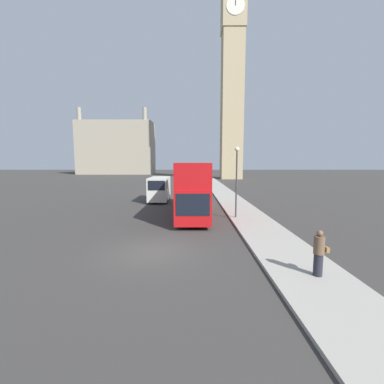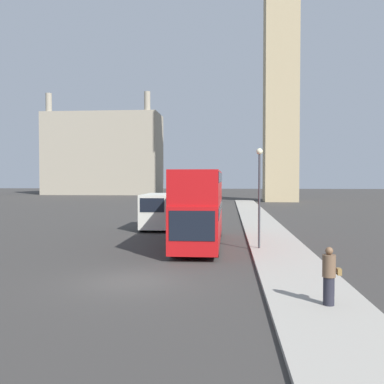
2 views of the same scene
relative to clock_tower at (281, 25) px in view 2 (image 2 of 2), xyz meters
name	(u,v)px [view 2 (image 2 of 2)]	position (x,y,z in m)	size (l,w,h in m)	color
ground_plane	(132,281)	(-12.82, -59.35, -30.48)	(300.00, 300.00, 0.00)	#383533
sidewalk_strip	(303,283)	(-6.22, -59.35, -30.40)	(3.20, 120.00, 0.15)	#9E998E
clock_tower	(281,25)	(0.00, 0.00, 0.00)	(6.11, 6.28, 59.33)	tan
building_block_distant	(104,154)	(-40.35, 30.24, -20.36)	(28.43, 12.23, 24.60)	#9E937F
red_double_decker_bus	(200,204)	(-10.78, -50.11, -27.99)	(2.54, 10.90, 4.46)	#B71114
white_van	(158,211)	(-14.61, -42.38, -28.99)	(2.14, 5.24, 2.79)	silver
pedestrian	(329,276)	(-5.99, -62.41, -29.44)	(0.56, 0.40, 1.79)	#23232D
street_lamp	(259,182)	(-7.35, -51.78, -26.67)	(0.36, 0.36, 5.54)	#38383D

